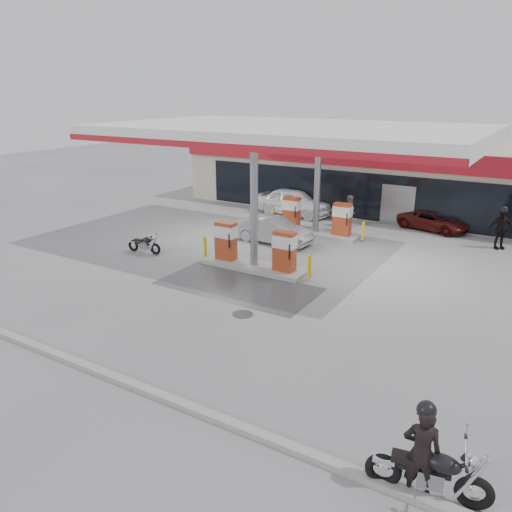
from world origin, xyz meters
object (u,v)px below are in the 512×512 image
Objects in this scene: sedan_white at (294,202)px; parked_car_left at (256,192)px; main_motorcycle at (431,474)px; parked_car_right at (434,221)px; parked_motorcycle at (145,245)px; pump_island_far at (316,221)px; attendant at (350,211)px; biker_walking at (501,229)px; biker_main at (421,452)px; hatchback_silver at (273,230)px; pump_island_near at (254,252)px.

sedan_white is 4.47m from parked_car_left.
parked_car_right is at bearing 92.07° from main_motorcycle.
pump_island_far is at bearing 45.28° from parked_motorcycle.
main_motorcycle is at bearing -35.86° from parked_motorcycle.
pump_island_far is 3.04× the size of attendant.
biker_walking reaches higher than parked_car_right.
pump_island_far reaches higher than parked_car_left.
pump_island_far is 2.80× the size of biker_main.
hatchback_silver is (-2.00, -4.85, -0.22)m from attendant.
parked_car_left is (-5.68, 7.75, -0.01)m from hatchback_silver.
main_motorcycle is 0.58× the size of hatchback_silver.
main_motorcycle is at bearing -152.27° from attendant.
sedan_white is (-11.94, 17.99, 0.26)m from main_motorcycle.
parked_car_right is (11.74, -1.35, -0.11)m from parked_car_left.
main_motorcycle is 21.59m from sedan_white.
main_motorcycle is at bearing 177.27° from biker_main.
pump_island_near is 1.13× the size of sedan_white.
main_motorcycle is 17.01m from biker_walking.
biker_main is at bearing -121.41° from biker_walking.
pump_island_near reaches higher than parked_car_left.
biker_main is 1.05× the size of parked_motorcycle.
pump_island_far is at bearing 111.17° from main_motorcycle.
main_motorcycle is 0.46m from biker_main.
attendant reaches higher than main_motorcycle.
parked_car_right is (10.23, 10.79, 0.11)m from parked_motorcycle.
parked_car_left is at bearing 90.35° from parked_motorcycle.
pump_island_far reaches higher than hatchback_silver.
pump_island_far is 2.95× the size of parked_motorcycle.
biker_main reaches higher than parked_car_left.
sedan_white is at bearing 19.94° from hatchback_silver.
biker_main is at bearing -59.16° from pump_island_far.
pump_island_far is 2.70× the size of biker_walking.
parked_car_right is at bearing 39.05° from pump_island_far.
parked_motorcycle is at bearing 140.59° from main_motorcycle.
parked_car_left reaches higher than parked_car_right.
hatchback_silver is at bearing -115.25° from pump_island_far.
parked_motorcycle is 6.06m from hatchback_silver.
sedan_white is at bearing 113.30° from main_motorcycle.
parked_car_right is (4.06, 1.55, -0.34)m from attendant.
parked_motorcycle is at bearing 138.94° from hatchback_silver.
biker_walking is (8.28, 8.20, 0.24)m from pump_island_near.
biker_main is 19.24m from parked_car_right.
sedan_white is 11.22m from biker_walking.
hatchback_silver is at bearing -133.50° from parked_car_left.
parked_car_left is (-7.68, 2.90, -0.23)m from attendant.
pump_island_far is 2.31× the size of main_motorcycle.
pump_island_near is 11.66m from biker_walking.
biker_walking reaches higher than sedan_white.
parked_motorcycle is at bearing 170.52° from sedan_white.
pump_island_near is at bearing -138.77° from parked_car_left.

